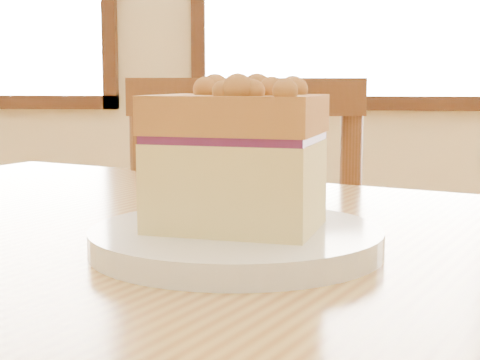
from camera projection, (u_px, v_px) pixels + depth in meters
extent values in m
cube|color=#36190E|center=(347.00, 103.00, 4.13)|extent=(1.76, 0.06, 0.08)
cube|color=tan|center=(228.00, 282.00, 0.59)|extent=(1.53, 1.30, 0.04)
cube|color=brown|center=(245.00, 323.00, 1.38)|extent=(0.45, 0.45, 0.04)
cylinder|color=brown|center=(350.00, 226.00, 1.17)|extent=(0.03, 0.03, 0.45)
cylinder|color=brown|center=(142.00, 226.00, 1.17)|extent=(0.03, 0.03, 0.45)
cube|color=brown|center=(246.00, 97.00, 1.14)|extent=(0.37, 0.08, 0.06)
cylinder|color=brown|center=(301.00, 232.00, 1.17)|extent=(0.02, 0.02, 0.39)
cylinder|color=brown|center=(246.00, 232.00, 1.17)|extent=(0.02, 0.02, 0.39)
cylinder|color=brown|center=(191.00, 232.00, 1.17)|extent=(0.02, 0.02, 0.39)
cylinder|color=white|center=(236.00, 240.00, 0.60)|extent=(0.24, 0.24, 0.02)
cylinder|color=white|center=(236.00, 247.00, 0.61)|extent=(0.16, 0.16, 0.01)
cube|color=#D9C97B|center=(236.00, 185.00, 0.60)|extent=(0.15, 0.12, 0.07)
cube|color=#50173F|center=(236.00, 137.00, 0.59)|extent=(0.15, 0.12, 0.01)
cube|color=#9C6631|center=(236.00, 114.00, 0.59)|extent=(0.15, 0.12, 0.03)
sphere|color=#9C6631|center=(230.00, 90.00, 0.63)|extent=(0.02, 0.02, 0.02)
sphere|color=#9C6631|center=(194.00, 91.00, 0.59)|extent=(0.02, 0.02, 0.02)
sphere|color=#9C6631|center=(268.00, 92.00, 0.58)|extent=(0.01, 0.01, 0.01)
sphere|color=#9C6631|center=(255.00, 89.00, 0.60)|extent=(0.02, 0.02, 0.02)
sphere|color=#9C6631|center=(220.00, 88.00, 0.61)|extent=(0.03, 0.03, 0.03)
sphere|color=#9C6631|center=(191.00, 89.00, 0.63)|extent=(0.02, 0.02, 0.02)
sphere|color=#9C6631|center=(309.00, 91.00, 0.61)|extent=(0.02, 0.02, 0.02)
sphere|color=#9C6631|center=(190.00, 91.00, 0.63)|extent=(0.01, 0.01, 0.01)
sphere|color=#9C6631|center=(258.00, 91.00, 0.56)|extent=(0.02, 0.02, 0.02)
sphere|color=#9C6631|center=(237.00, 91.00, 0.55)|extent=(0.02, 0.02, 0.02)
sphere|color=#9C6631|center=(250.00, 90.00, 0.55)|extent=(0.02, 0.02, 0.02)
sphere|color=#9C6631|center=(262.00, 91.00, 0.56)|extent=(0.02, 0.02, 0.02)
sphere|color=#9C6631|center=(186.00, 90.00, 0.58)|extent=(0.02, 0.02, 0.02)
sphere|color=#9C6631|center=(207.00, 89.00, 0.61)|extent=(0.02, 0.02, 0.02)
sphere|color=#9C6631|center=(233.00, 92.00, 0.58)|extent=(0.01, 0.01, 0.01)
sphere|color=#9C6631|center=(185.00, 90.00, 0.61)|extent=(0.02, 0.02, 0.02)
sphere|color=#9C6631|center=(161.00, 153.00, 0.62)|extent=(0.01, 0.01, 0.01)
sphere|color=#9C6631|center=(162.00, 138.00, 0.62)|extent=(0.02, 0.02, 0.02)
sphere|color=#9C6631|center=(165.00, 130.00, 0.63)|extent=(0.02, 0.02, 0.02)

